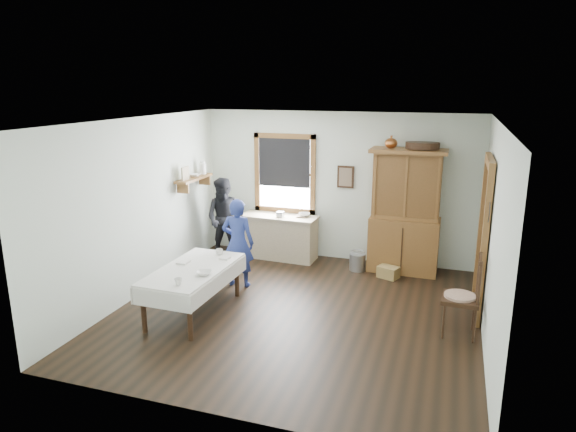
{
  "coord_description": "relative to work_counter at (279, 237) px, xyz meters",
  "views": [
    {
      "loc": [
        1.99,
        -6.47,
        3.18
      ],
      "look_at": [
        -0.23,
        0.3,
        1.33
      ],
      "focal_mm": 32.0,
      "sensor_mm": 36.0,
      "label": 1
    }
  ],
  "objects": [
    {
      "name": "table_bowl",
      "position": [
        -0.1,
        -2.82,
        0.3
      ],
      "size": [
        0.29,
        0.29,
        0.06
      ],
      "primitive_type": "imported",
      "rotation": [
        0.0,
        0.0,
        0.32
      ],
      "color": "white",
      "rests_on": "dining_table"
    },
    {
      "name": "counter_book",
      "position": [
        0.33,
        0.06,
        0.42
      ],
      "size": [
        0.18,
        0.22,
        0.02
      ],
      "primitive_type": "imported",
      "rotation": [
        0.0,
        0.0,
        0.12
      ],
      "color": "#77634F",
      "rests_on": "work_counter"
    },
    {
      "name": "table_cup_b",
      "position": [
        -0.24,
        -3.25,
        0.32
      ],
      "size": [
        0.11,
        0.11,
        0.09
      ],
      "primitive_type": "imported",
      "rotation": [
        0.0,
        0.0,
        0.11
      ],
      "color": "white",
      "rests_on": "dining_table"
    },
    {
      "name": "shelf_bowl",
      "position": [
        -1.36,
        -0.62,
        1.19
      ],
      "size": [
        0.22,
        0.22,
        0.05
      ],
      "primitive_type": "imported",
      "color": "white",
      "rests_on": "wall_shelf"
    },
    {
      "name": "spindle_chair",
      "position": [
        3.21,
        -2.15,
        0.14
      ],
      "size": [
        0.53,
        0.53,
        1.09
      ],
      "primitive_type": "cube",
      "rotation": [
        0.0,
        0.0,
        -0.05
      ],
      "color": "#361F12",
      "rests_on": "room"
    },
    {
      "name": "pail",
      "position": [
        1.52,
        -0.2,
        -0.26
      ],
      "size": [
        0.35,
        0.35,
        0.3
      ],
      "primitive_type": "cube",
      "rotation": [
        0.0,
        0.0,
        0.28
      ],
      "color": "#94989C",
      "rests_on": "room"
    },
    {
      "name": "table_cup_a",
      "position": [
        -0.26,
        -2.0,
        0.31
      ],
      "size": [
        0.13,
        0.13,
        0.09
      ],
      "primitive_type": "imported",
      "rotation": [
        0.0,
        0.0,
        -0.15
      ],
      "color": "white",
      "rests_on": "dining_table"
    },
    {
      "name": "woman_blue",
      "position": [
        -0.18,
        -1.49,
        0.26
      ],
      "size": [
        0.51,
        0.35,
        1.33
      ],
      "primitive_type": "imported",
      "rotation": [
        0.0,
        0.0,
        3.21
      ],
      "color": "navy",
      "rests_on": "room"
    },
    {
      "name": "counter_bowl",
      "position": [
        0.46,
        0.08,
        0.44
      ],
      "size": [
        0.26,
        0.26,
        0.07
      ],
      "primitive_type": "imported",
      "rotation": [
        0.0,
        0.0,
        -0.3
      ],
      "color": "white",
      "rests_on": "work_counter"
    },
    {
      "name": "wicker_basket",
      "position": [
        2.08,
        -0.4,
        -0.31
      ],
      "size": [
        0.39,
        0.34,
        0.2
      ],
      "primitive_type": "cube",
      "rotation": [
        0.0,
        0.0,
        -0.37
      ],
      "color": "olive",
      "rests_on": "room"
    },
    {
      "name": "room",
      "position": [
        1.01,
        -2.17,
        0.94
      ],
      "size": [
        5.01,
        5.01,
        2.7
      ],
      "color": "black",
      "rests_on": "ground"
    },
    {
      "name": "dining_table",
      "position": [
        -0.37,
        -2.64,
        -0.07
      ],
      "size": [
        0.93,
        1.71,
        0.68
      ],
      "primitive_type": "cube",
      "rotation": [
        0.0,
        0.0,
        -0.02
      ],
      "color": "white",
      "rests_on": "room"
    },
    {
      "name": "framed_picture",
      "position": [
        1.16,
        0.29,
        1.14
      ],
      "size": [
        0.3,
        0.04,
        0.4
      ],
      "primitive_type": "cube",
      "color": "#361F12",
      "rests_on": "room"
    },
    {
      "name": "figure_dark",
      "position": [
        -0.94,
        -0.34,
        0.3
      ],
      "size": [
        0.72,
        0.58,
        1.41
      ],
      "primitive_type": "imported",
      "rotation": [
        0.0,
        0.0,
        0.07
      ],
      "color": "black",
      "rests_on": "room"
    },
    {
      "name": "window",
      "position": [
        0.01,
        0.3,
        1.21
      ],
      "size": [
        1.18,
        0.07,
        1.48
      ],
      "color": "white",
      "rests_on": "room"
    },
    {
      "name": "rug_beater",
      "position": [
        3.46,
        -1.87,
        1.31
      ],
      "size": [
        0.01,
        0.27,
        0.27
      ],
      "primitive_type": "torus",
      "rotation": [
        0.0,
        1.57,
        0.0
      ],
      "color": "black",
      "rests_on": "room"
    },
    {
      "name": "china_hutch",
      "position": [
        2.27,
        0.0,
        0.66
      ],
      "size": [
        1.26,
        0.61,
        2.13
      ],
      "primitive_type": "cube",
      "rotation": [
        0.0,
        0.0,
        -0.01
      ],
      "color": "olive",
      "rests_on": "room"
    },
    {
      "name": "doorway",
      "position": [
        3.46,
        -1.32,
        0.76
      ],
      "size": [
        0.09,
        1.14,
        2.22
      ],
      "color": "#42382F",
      "rests_on": "room"
    },
    {
      "name": "work_counter",
      "position": [
        0.0,
        0.0,
        0.0
      ],
      "size": [
        1.44,
        0.61,
        0.81
      ],
      "primitive_type": "cube",
      "rotation": [
        0.0,
        0.0,
        -0.05
      ],
      "color": "tan",
      "rests_on": "room"
    },
    {
      "name": "wall_shelf",
      "position": [
        -1.36,
        -0.63,
        1.17
      ],
      "size": [
        0.24,
        1.0,
        0.44
      ],
      "color": "olive",
      "rests_on": "room"
    }
  ]
}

